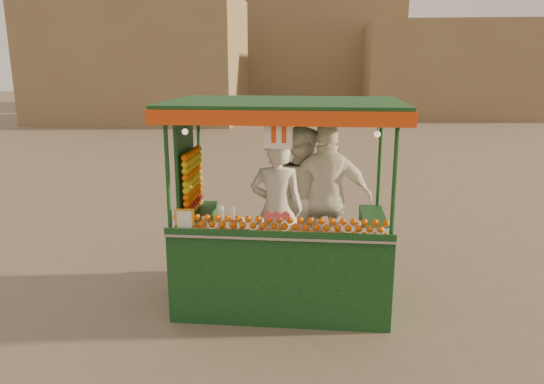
# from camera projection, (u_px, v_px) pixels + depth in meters

# --- Properties ---
(ground) EXTENTS (90.00, 90.00, 0.00)m
(ground) POSITION_uv_depth(u_px,v_px,m) (306.00, 307.00, 6.33)
(ground) COLOR #6B5D4C
(ground) RESTS_ON ground
(building_left) EXTENTS (10.00, 6.00, 6.00)m
(building_left) POSITION_uv_depth(u_px,v_px,m) (140.00, 60.00, 25.75)
(building_left) COLOR olive
(building_left) RESTS_ON ground
(building_right) EXTENTS (9.00, 6.00, 5.00)m
(building_right) POSITION_uv_depth(u_px,v_px,m) (449.00, 70.00, 28.22)
(building_right) COLOR olive
(building_right) RESTS_ON ground
(building_center) EXTENTS (14.00, 7.00, 7.00)m
(building_center) POSITION_uv_depth(u_px,v_px,m) (292.00, 53.00, 34.62)
(building_center) COLOR olive
(building_center) RESTS_ON ground
(juice_cart) EXTENTS (2.74, 1.77, 2.48)m
(juice_cart) POSITION_uv_depth(u_px,v_px,m) (277.00, 241.00, 6.26)
(juice_cart) COLOR #0E3516
(juice_cart) RESTS_ON ground
(vendor_left) EXTENTS (0.65, 0.43, 1.77)m
(vendor_left) POSITION_uv_depth(u_px,v_px,m) (277.00, 210.00, 6.27)
(vendor_left) COLOR silver
(vendor_left) RESTS_ON ground
(vendor_middle) EXTENTS (1.14, 1.11, 1.86)m
(vendor_middle) POSITION_uv_depth(u_px,v_px,m) (301.00, 197.00, 6.71)
(vendor_middle) COLOR white
(vendor_middle) RESTS_ON ground
(vendor_right) EXTENTS (1.13, 0.47, 1.93)m
(vendor_right) POSITION_uv_depth(u_px,v_px,m) (327.00, 198.00, 6.49)
(vendor_right) COLOR white
(vendor_right) RESTS_ON ground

